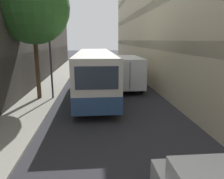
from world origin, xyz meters
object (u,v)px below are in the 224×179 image
(box_truck, at_px, (123,70))
(panel_van, at_px, (89,64))
(street_lamp, at_px, (48,17))
(street_tree_left, at_px, (33,7))
(bus, at_px, (95,73))

(box_truck, distance_m, panel_van, 8.58)
(panel_van, relative_size, street_lamp, 0.59)
(panel_van, bearing_deg, street_lamp, -100.76)
(street_tree_left, bearing_deg, street_lamp, -6.32)
(street_lamp, relative_size, street_tree_left, 0.94)
(box_truck, height_order, street_tree_left, street_tree_left)
(bus, height_order, panel_van, bus)
(box_truck, relative_size, panel_van, 1.57)
(box_truck, distance_m, street_tree_left, 8.47)
(bus, xyz_separation_m, street_lamp, (-2.91, -1.04, 3.68))
(street_lamp, bearing_deg, bus, 19.59)
(panel_van, relative_size, street_tree_left, 0.56)
(bus, distance_m, box_truck, 3.59)
(box_truck, xyz_separation_m, street_tree_left, (-6.21, -3.62, 4.49))
(box_truck, bearing_deg, bus, -131.69)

